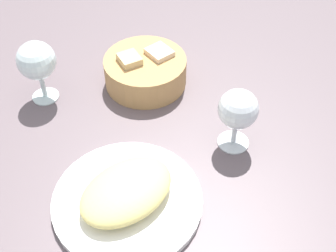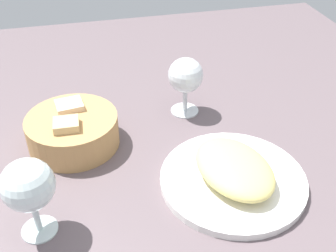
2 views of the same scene
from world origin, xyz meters
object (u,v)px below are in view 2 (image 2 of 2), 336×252
(plate, at_px, (233,180))
(wine_glass_near, at_px, (186,77))
(wine_glass_far, at_px, (28,187))
(bread_basket, at_px, (73,130))

(plate, height_order, wine_glass_near, wine_glass_near)
(plate, bearing_deg, wine_glass_far, 95.25)
(plate, distance_m, bread_basket, 0.32)
(plate, height_order, bread_basket, bread_basket)
(wine_glass_near, distance_m, wine_glass_far, 0.41)
(bread_basket, bearing_deg, plate, -123.83)
(plate, relative_size, bread_basket, 1.45)
(plate, distance_m, wine_glass_near, 0.25)
(bread_basket, xyz_separation_m, wine_glass_near, (0.06, -0.24, 0.05))
(plate, bearing_deg, wine_glass_near, 5.41)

